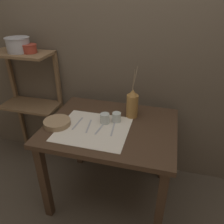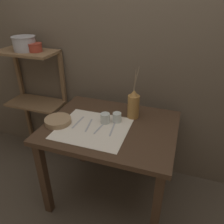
{
  "view_description": "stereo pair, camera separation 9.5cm",
  "coord_description": "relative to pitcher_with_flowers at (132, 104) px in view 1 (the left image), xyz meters",
  "views": [
    {
      "loc": [
        0.4,
        -1.42,
        1.71
      ],
      "look_at": [
        0.01,
        0.0,
        0.9
      ],
      "focal_mm": 35.0,
      "sensor_mm": 36.0,
      "label": 1
    },
    {
      "loc": [
        0.49,
        -1.39,
        1.71
      ],
      "look_at": [
        0.01,
        0.0,
        0.9
      ],
      "focal_mm": 35.0,
      "sensor_mm": 36.0,
      "label": 2
    }
  ],
  "objects": [
    {
      "name": "spoon_inner",
      "position": [
        -0.19,
        -0.19,
        -0.11
      ],
      "size": [
        0.04,
        0.2,
        0.02
      ],
      "color": "#A8A8AD",
      "rests_on": "wooden_table"
    },
    {
      "name": "knife_center",
      "position": [
        -0.4,
        -0.23,
        -0.11
      ],
      "size": [
        0.02,
        0.19,
        0.0
      ],
      "color": "#A8A8AD",
      "rests_on": "wooden_table"
    },
    {
      "name": "wooden_bowl",
      "position": [
        -0.55,
        -0.29,
        -0.09
      ],
      "size": [
        0.21,
        0.21,
        0.04
      ],
      "color": "#9E7F5B",
      "rests_on": "wooden_table"
    },
    {
      "name": "stone_wall_back",
      "position": [
        -0.14,
        0.34,
        0.3
      ],
      "size": [
        7.0,
        0.06,
        2.4
      ],
      "color": "brown",
      "rests_on": "ground_plane"
    },
    {
      "name": "pitcher_with_flowers",
      "position": [
        0.0,
        0.0,
        0.0
      ],
      "size": [
        0.1,
        0.1,
        0.43
      ],
      "color": "olive",
      "rests_on": "wooden_table"
    },
    {
      "name": "glass_tumbler_near",
      "position": [
        -0.19,
        -0.16,
        -0.07
      ],
      "size": [
        0.07,
        0.07,
        0.08
      ],
      "color": "silver",
      "rests_on": "wooden_table"
    },
    {
      "name": "ground_plane",
      "position": [
        -0.14,
        -0.18,
        -0.9
      ],
      "size": [
        12.0,
        12.0,
        0.0
      ],
      "primitive_type": "plane",
      "color": "brown"
    },
    {
      "name": "glass_tumbler_far",
      "position": [
        -0.1,
        -0.12,
        -0.07
      ],
      "size": [
        0.07,
        0.07,
        0.08
      ],
      "color": "silver",
      "rests_on": "wooden_table"
    },
    {
      "name": "fork_outer",
      "position": [
        -0.3,
        -0.25,
        -0.11
      ],
      "size": [
        0.04,
        0.19,
        0.0
      ],
      "color": "#A8A8AD",
      "rests_on": "wooden_table"
    },
    {
      "name": "linen_cloth",
      "position": [
        -0.25,
        -0.27,
        -0.11
      ],
      "size": [
        0.54,
        0.48,
        0.0
      ],
      "color": "silver",
      "rests_on": "wooden_table"
    },
    {
      "name": "metal_pot_large",
      "position": [
        -1.09,
        0.13,
        0.4
      ],
      "size": [
        0.22,
        0.22,
        0.13
      ],
      "color": "#A8A8AD",
      "rests_on": "wooden_shelf_unit"
    },
    {
      "name": "spoon_outer",
      "position": [
        -0.11,
        -0.18,
        -0.11
      ],
      "size": [
        0.04,
        0.2,
        0.02
      ],
      "color": "#A8A8AD",
      "rests_on": "wooden_table"
    },
    {
      "name": "wooden_shelf_unit",
      "position": [
        -1.09,
        0.17,
        -0.04
      ],
      "size": [
        0.58,
        0.31,
        1.22
      ],
      "color": "brown",
      "rests_on": "ground_plane"
    },
    {
      "name": "metal_pot_small",
      "position": [
        -0.98,
        0.13,
        0.37
      ],
      "size": [
        0.13,
        0.13,
        0.08
      ],
      "color": "#9E3828",
      "rests_on": "wooden_shelf_unit"
    },
    {
      "name": "wooden_table",
      "position": [
        -0.14,
        -0.18,
        -0.23
      ],
      "size": [
        1.03,
        0.81,
        0.78
      ],
      "color": "#422D1E",
      "rests_on": "ground_plane"
    }
  ]
}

